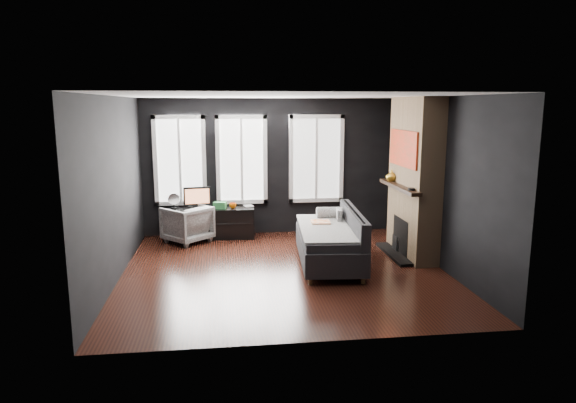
{
  "coord_description": "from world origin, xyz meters",
  "views": [
    {
      "loc": [
        -0.92,
        -7.68,
        2.57
      ],
      "look_at": [
        0.1,
        0.3,
        1.05
      ],
      "focal_mm": 32.0,
      "sensor_mm": 36.0,
      "label": 1
    }
  ],
  "objects": [
    {
      "name": "mantel_clock",
      "position": [
        2.05,
        0.05,
        1.25
      ],
      "size": [
        0.13,
        0.13,
        0.04
      ],
      "primitive_type": "cylinder",
      "rotation": [
        0.0,
        0.0,
        0.16
      ],
      "color": "black",
      "rests_on": "fireplace"
    },
    {
      "name": "mantel_vase",
      "position": [
        2.05,
        1.05,
        1.33
      ],
      "size": [
        0.26,
        0.27,
        0.2
      ],
      "primitive_type": "imported",
      "rotation": [
        0.0,
        0.0,
        0.38
      ],
      "color": "gold",
      "rests_on": "fireplace"
    },
    {
      "name": "armchair",
      "position": [
        -1.62,
        1.95,
        0.38
      ],
      "size": [
        1.02,
        1.02,
        0.77
      ],
      "primitive_type": "imported",
      "rotation": [
        0.0,
        0.0,
        -2.39
      ],
      "color": "white",
      "rests_on": "floor"
    },
    {
      "name": "monitor",
      "position": [
        -1.43,
        2.23,
        0.83
      ],
      "size": [
        0.55,
        0.19,
        0.48
      ],
      "primitive_type": null,
      "rotation": [
        0.0,
        0.0,
        0.15
      ],
      "color": "black",
      "rests_on": "media_console"
    },
    {
      "name": "wall_left",
      "position": [
        -2.5,
        0.0,
        1.35
      ],
      "size": [
        0.02,
        5.0,
        2.7
      ],
      "primitive_type": "cube",
      "color": "black",
      "rests_on": "ground"
    },
    {
      "name": "stripe_pillow",
      "position": [
        1.04,
        0.74,
        0.65
      ],
      "size": [
        0.12,
        0.34,
        0.33
      ],
      "primitive_type": "cube",
      "rotation": [
        0.0,
        0.0,
        -0.14
      ],
      "color": "gray",
      "rests_on": "sofa"
    },
    {
      "name": "desk_fan",
      "position": [
        -1.87,
        2.23,
        0.75
      ],
      "size": [
        0.25,
        0.25,
        0.32
      ],
      "primitive_type": null,
      "rotation": [
        0.0,
        0.0,
        0.09
      ],
      "color": "#949494",
      "rests_on": "media_console"
    },
    {
      "name": "ceiling",
      "position": [
        0.0,
        0.0,
        2.7
      ],
      "size": [
        5.0,
        5.0,
        0.0
      ],
      "primitive_type": "plane",
      "color": "white",
      "rests_on": "ground"
    },
    {
      "name": "storage_box",
      "position": [
        -0.99,
        2.15,
        0.66
      ],
      "size": [
        0.27,
        0.21,
        0.13
      ],
      "primitive_type": "cube",
      "rotation": [
        0.0,
        0.0,
        -0.28
      ],
      "color": "#266832",
      "rests_on": "media_console"
    },
    {
      "name": "wall_right",
      "position": [
        2.5,
        0.0,
        1.35
      ],
      "size": [
        0.02,
        5.0,
        2.7
      ],
      "primitive_type": "cube",
      "color": "black",
      "rests_on": "ground"
    },
    {
      "name": "windows",
      "position": [
        -0.45,
        2.46,
        2.38
      ],
      "size": [
        4.0,
        0.16,
        1.76
      ],
      "primitive_type": null,
      "color": "white",
      "rests_on": "wall_back"
    },
    {
      "name": "media_console",
      "position": [
        -1.2,
        2.24,
        0.3
      ],
      "size": [
        1.74,
        0.59,
        0.59
      ],
      "primitive_type": null,
      "rotation": [
        0.0,
        0.0,
        -0.03
      ],
      "color": "black",
      "rests_on": "floor"
    },
    {
      "name": "wall_back",
      "position": [
        0.0,
        2.5,
        1.35
      ],
      "size": [
        5.0,
        0.02,
        2.7
      ],
      "primitive_type": "cube",
      "color": "black",
      "rests_on": "ground"
    },
    {
      "name": "book",
      "position": [
        -0.52,
        2.27,
        0.71
      ],
      "size": [
        0.17,
        0.05,
        0.24
      ],
      "primitive_type": "imported",
      "rotation": [
        0.0,
        0.0,
        0.21
      ],
      "color": "beige",
      "rests_on": "media_console"
    },
    {
      "name": "floor",
      "position": [
        0.0,
        0.0,
        0.0
      ],
      "size": [
        5.0,
        5.0,
        0.0
      ],
      "primitive_type": "plane",
      "color": "black",
      "rests_on": "ground"
    },
    {
      "name": "mug",
      "position": [
        -0.75,
        2.14,
        0.66
      ],
      "size": [
        0.13,
        0.11,
        0.13
      ],
      "primitive_type": "imported",
      "rotation": [
        0.0,
        0.0,
        0.04
      ],
      "color": "#EC5F04",
      "rests_on": "media_console"
    },
    {
      "name": "fireplace",
      "position": [
        2.3,
        0.6,
        1.35
      ],
      "size": [
        0.7,
        1.62,
        2.7
      ],
      "primitive_type": null,
      "color": "#93724C",
      "rests_on": "floor"
    },
    {
      "name": "sofa",
      "position": [
        0.76,
        0.24,
        0.45
      ],
      "size": [
        1.22,
        2.18,
        0.9
      ],
      "primitive_type": null,
      "rotation": [
        0.0,
        0.0,
        -0.08
      ],
      "color": "#28272A",
      "rests_on": "floor"
    }
  ]
}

